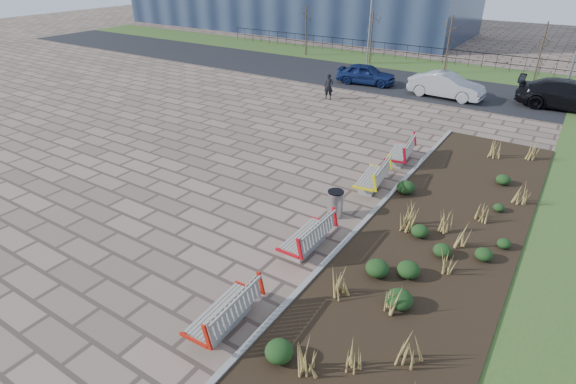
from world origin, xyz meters
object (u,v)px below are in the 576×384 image
Objects in this scene: bench_b at (306,234)px; litter_bin at (335,204)px; car_black at (570,95)px; bench_d at (400,150)px; lamp_west at (370,24)px; car_blue at (366,74)px; car_silver at (446,85)px; bench_c at (372,175)px; bench_a at (222,309)px; pedestrian at (329,87)px.

litter_bin is at bearing 94.57° from bench_b.
car_black is at bearing 75.17° from bench_b.
litter_bin is 0.17× the size of car_black.
bench_d is 19.08m from lamp_west.
car_silver is (5.45, -0.31, 0.07)m from car_blue.
lamp_west is (-9.00, 24.31, 2.54)m from bench_b.
car_silver is at bearing 88.11° from bench_c.
car_blue is at bearing 91.92° from car_black.
bench_a is 29.63m from lamp_west.
car_silver reaches higher than litter_bin.
pedestrian is at bearing 166.81° from car_blue.
pedestrian is 7.20m from car_silver.
car_black reaches higher than litter_bin.
bench_c is 21.66m from lamp_west.
bench_a is at bearing -173.74° from car_silver.
litter_bin is 0.23× the size of car_blue.
car_blue is at bearing 109.65° from bench_b.
car_blue is (-6.39, 16.52, 0.23)m from litter_bin.
bench_c is at bearing 156.83° from car_black.
bench_a is 0.38× the size of car_black.
bench_c is at bearing 90.32° from bench_b.
bench_d is 9.54m from pedestrian.
lamp_west is (-8.84, 22.15, 2.58)m from litter_bin.
bench_c is 11.72m from pedestrian.
car_silver is (-1.10, 22.18, 0.26)m from bench_a.
car_blue is 0.65× the size of lamp_west.
car_silver is at bearing -101.10° from car_blue.
car_silver is (-1.10, 18.37, 0.26)m from bench_b.
bench_c is at bearing -97.89° from bench_d.
lamp_west is at bearing 105.24° from bench_a.
bench_b is at bearing 87.49° from bench_a.
car_blue is at bearing 111.15° from litter_bin.
pedestrian reaches higher than litter_bin.
bench_b is at bearing -97.89° from bench_d.
bench_d is 13.28m from car_black.
bench_c and bench_d have the same top height.
bench_b is 0.38× the size of car_black.
pedestrian reaches higher than bench_a.
bench_c is 2.29× the size of litter_bin.
bench_d is at bearing -61.58° from lamp_west.
bench_c is at bearing 86.47° from litter_bin.
bench_b is at bearing -80.99° from pedestrian.
bench_b is 20.54m from car_black.
litter_bin is (-0.16, -2.61, -0.04)m from bench_c.
car_blue is (-6.55, 18.68, 0.19)m from bench_b.
lamp_west is at bearing 69.11° from car_black.
litter_bin is (-0.16, 2.16, -0.04)m from bench_b.
bench_b is 1.00× the size of bench_c.
bench_d is 0.35× the size of lamp_west.
car_silver is at bearing 88.00° from bench_d.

